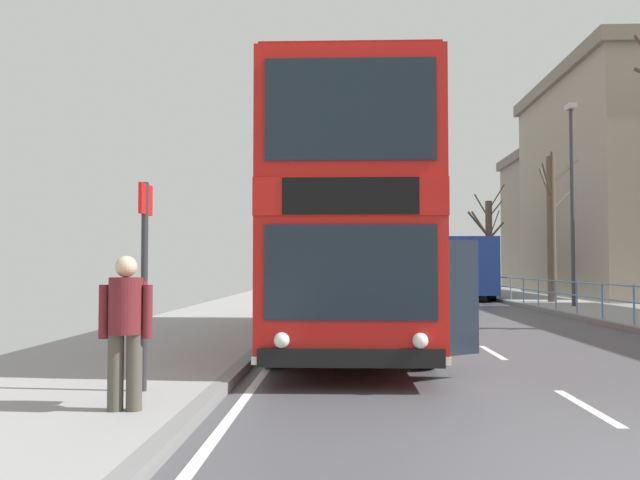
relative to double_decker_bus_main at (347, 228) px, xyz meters
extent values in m
cube|color=silver|center=(2.68, -5.77, -2.37)|extent=(0.12, 2.00, 0.00)
cube|color=silver|center=(2.68, -0.97, -2.37)|extent=(0.12, 2.00, 0.00)
cube|color=silver|center=(2.68, 3.83, -2.37)|extent=(0.12, 2.00, 0.00)
cube|color=silver|center=(2.68, 8.63, -2.37)|extent=(0.12, 2.00, 0.00)
cube|color=silver|center=(2.68, 13.43, -2.37)|extent=(0.12, 2.00, 0.00)
cube|color=silver|center=(2.68, 18.23, -2.37)|extent=(0.12, 2.00, 0.00)
cube|color=silver|center=(2.68, 23.03, -2.37)|extent=(0.12, 2.00, 0.00)
cube|color=silver|center=(2.68, 27.83, -2.37)|extent=(0.12, 2.00, 0.00)
cube|color=silver|center=(2.68, 32.63, -2.37)|extent=(0.12, 2.00, 0.00)
cube|color=silver|center=(2.68, 37.43, -2.37)|extent=(0.12, 2.00, 0.00)
cube|color=silver|center=(2.68, 42.23, -2.37)|extent=(0.12, 2.00, 0.00)
cube|color=silver|center=(-1.27, -8.37, -2.37)|extent=(0.12, 133.00, 0.00)
cube|color=slate|center=(-1.62, -8.37, -2.30)|extent=(0.20, 140.00, 0.14)
cube|color=red|center=(0.00, 0.02, -1.08)|extent=(2.51, 10.23, 1.89)
cube|color=red|center=(0.00, 0.02, 0.12)|extent=(2.52, 10.28, 0.49)
cube|color=red|center=(0.00, 0.02, 1.22)|extent=(2.51, 10.23, 1.72)
cube|color=#A91511|center=(0.00, 0.02, 2.13)|extent=(2.43, 9.93, 0.08)
cube|color=#19232D|center=(0.01, -5.11, -0.85)|extent=(2.18, 0.04, 1.21)
cube|color=black|center=(0.01, -5.11, 0.12)|extent=(1.73, 0.04, 0.47)
cube|color=#19232D|center=(0.01, -5.11, 1.22)|extent=(2.18, 0.04, 1.31)
cube|color=black|center=(0.01, -5.12, -1.92)|extent=(2.35, 0.09, 0.24)
cube|color=white|center=(0.00, 0.02, -1.96)|extent=(2.53, 10.28, 0.10)
cube|color=#19232D|center=(1.25, 0.28, -0.81)|extent=(0.04, 7.98, 0.98)
cube|color=#19232D|center=(1.25, 0.02, 1.31)|extent=(0.05, 9.20, 1.03)
cube|color=#19232D|center=(-1.25, 0.27, -0.81)|extent=(0.04, 7.98, 0.98)
cube|color=#19232D|center=(-1.25, 0.01, 1.31)|extent=(0.05, 9.20, 1.03)
sphere|color=white|center=(0.88, -5.12, -1.70)|extent=(0.20, 0.20, 0.20)
sphere|color=white|center=(-0.85, -5.13, -1.70)|extent=(0.20, 0.20, 0.20)
cube|color=#19232D|center=(1.53, -4.04, -1.21)|extent=(0.68, 0.49, 1.62)
cube|color=black|center=(1.19, -3.74, -1.21)|extent=(0.10, 0.90, 1.62)
cylinder|color=black|center=(1.19, -2.89, -1.85)|extent=(0.30, 1.04, 1.04)
cylinder|color=black|center=(-1.18, -2.90, -1.85)|extent=(0.30, 1.04, 1.04)
cylinder|color=black|center=(1.18, 3.23, -1.85)|extent=(0.30, 1.04, 1.04)
cylinder|color=black|center=(-1.20, 3.23, -1.85)|extent=(0.30, 1.04, 1.04)
cube|color=navy|center=(5.67, 20.78, -0.74)|extent=(2.66, 10.09, 2.62)
cube|color=#19232D|center=(4.45, 20.81, -0.38)|extent=(0.23, 8.52, 1.26)
cube|color=#19232D|center=(6.89, 20.75, -0.38)|extent=(0.23, 8.52, 1.26)
cube|color=#19232D|center=(5.79, 25.81, -0.48)|extent=(2.07, 0.08, 1.57)
cylinder|color=black|center=(4.59, 23.83, -1.89)|extent=(0.30, 0.97, 0.96)
cylinder|color=black|center=(6.90, 23.77, -1.89)|extent=(0.30, 0.97, 0.96)
cylinder|color=black|center=(4.43, 17.60, -1.89)|extent=(0.30, 0.97, 0.96)
cylinder|color=black|center=(6.74, 17.54, -1.89)|extent=(0.30, 0.97, 0.96)
cylinder|color=#598CC6|center=(7.13, 3.33, -1.72)|extent=(0.05, 0.05, 1.02)
cylinder|color=#598CC6|center=(7.13, 5.36, -1.72)|extent=(0.05, 0.05, 1.02)
cylinder|color=#598CC6|center=(7.13, 7.39, -1.72)|extent=(0.05, 0.05, 1.02)
cylinder|color=#598CC6|center=(7.13, 9.43, -1.72)|extent=(0.05, 0.05, 1.02)
cylinder|color=#598CC6|center=(7.13, 11.46, -1.72)|extent=(0.05, 0.05, 1.02)
cylinder|color=#598CC6|center=(7.13, 13.50, -1.72)|extent=(0.05, 0.05, 1.02)
cylinder|color=#598CC6|center=(7.13, 15.53, -1.72)|extent=(0.05, 0.05, 1.02)
cylinder|color=#598CC6|center=(7.13, 17.57, -1.72)|extent=(0.05, 0.05, 1.02)
cylinder|color=#598CC6|center=(7.13, 19.60, -1.72)|extent=(0.05, 0.05, 1.02)
cylinder|color=#598CC6|center=(7.13, 21.63, -1.72)|extent=(0.05, 0.05, 1.02)
cylinder|color=#598CC6|center=(7.13, 23.67, -1.72)|extent=(0.05, 0.05, 1.02)
cylinder|color=#598CC6|center=(7.13, 25.70, -1.72)|extent=(0.05, 0.05, 1.02)
cylinder|color=#598CC6|center=(7.13, 9.43, -1.26)|extent=(0.04, 32.55, 0.04)
cylinder|color=#598CC6|center=(7.13, 9.43, -1.67)|extent=(0.04, 32.55, 0.04)
cylinder|color=#4C473D|center=(-2.19, -6.79, -1.83)|extent=(0.17, 0.17, 0.81)
cylinder|color=#4C473D|center=(-2.38, -6.80, -1.83)|extent=(0.17, 0.17, 0.81)
cylinder|color=maroon|center=(-2.28, -6.79, -1.17)|extent=(0.36, 0.36, 0.57)
cylinder|color=maroon|center=(-2.06, -6.78, -1.23)|extent=(0.11, 0.11, 0.54)
cylinder|color=maroon|center=(-2.50, -6.81, -1.23)|extent=(0.11, 0.11, 0.54)
sphere|color=beige|center=(-2.28, -6.79, -0.78)|extent=(0.24, 0.24, 0.22)
cube|color=maroon|center=(-2.30, -6.53, -1.15)|extent=(0.29, 0.20, 0.44)
cylinder|color=#2D2D33|center=(-2.42, -5.74, -1.01)|extent=(0.08, 0.08, 2.45)
cube|color=red|center=(-2.42, -5.72, 0.02)|extent=(0.04, 0.44, 0.36)
cylinder|color=#38383D|center=(8.37, 11.31, 1.41)|extent=(0.14, 0.14, 7.28)
cube|color=#B2B2AD|center=(8.37, 11.31, 5.17)|extent=(0.28, 0.60, 0.20)
cylinder|color=brown|center=(8.57, 14.47, 0.80)|extent=(0.36, 0.36, 6.07)
cylinder|color=brown|center=(9.22, 14.77, 3.23)|extent=(1.42, 0.74, 1.20)
cylinder|color=brown|center=(8.53, 15.10, 2.77)|extent=(0.18, 1.34, 1.52)
cylinder|color=brown|center=(9.14, 14.95, 2.03)|extent=(1.21, 1.04, 1.00)
cylinder|color=brown|center=(8.13, 13.58, 2.71)|extent=(0.95, 1.85, 1.18)
cylinder|color=brown|center=(8.39, 13.81, 2.94)|extent=(0.46, 1.41, 1.85)
cylinder|color=brown|center=(8.33, 25.34, 0.41)|extent=(0.38, 0.38, 5.28)
cylinder|color=brown|center=(7.63, 24.71, 1.62)|extent=(1.54, 1.38, 1.46)
cylinder|color=brown|center=(8.84, 25.71, 1.31)|extent=(1.13, 0.88, 1.11)
cylinder|color=brown|center=(7.88, 25.52, 1.68)|extent=(1.04, 0.52, 1.62)
cylinder|color=brown|center=(8.02, 25.80, 2.78)|extent=(0.74, 1.03, 1.55)
cylinder|color=brown|center=(8.73, 25.35, 2.57)|extent=(0.85, 0.10, 1.03)
cylinder|color=brown|center=(8.75, 25.84, 1.70)|extent=(0.92, 1.09, 1.78)
cylinder|color=brown|center=(8.73, 25.10, 3.23)|extent=(0.89, 0.57, 1.47)
cube|color=gray|center=(19.68, 35.19, 2.46)|extent=(13.12, 15.31, 9.67)
cube|color=#6D6357|center=(19.68, 35.19, 7.65)|extent=(13.64, 15.92, 0.70)
camera|label=1|loc=(-0.07, -13.47, -0.78)|focal=37.28mm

